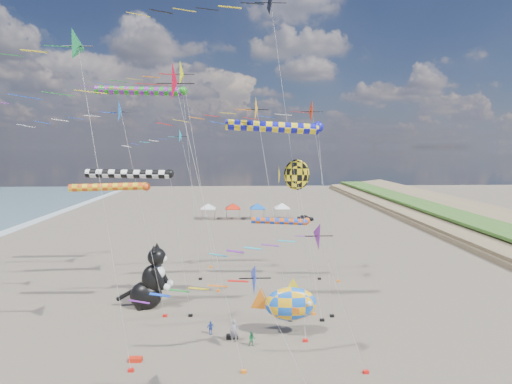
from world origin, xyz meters
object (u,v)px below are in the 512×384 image
object	(u,v)px
person_adult	(234,331)
child_green	(252,339)
fish_inflatable	(290,304)
cat_inflatable	(149,275)
parked_car	(305,218)
child_blue	(210,328)

from	to	relation	value
person_adult	child_green	distance (m)	1.51
fish_inflatable	cat_inflatable	bearing A→B (deg)	152.83
parked_car	fish_inflatable	bearing A→B (deg)	170.76
person_adult	parked_car	bearing A→B (deg)	70.53
cat_inflatable	parked_car	bearing A→B (deg)	68.29
person_adult	child_green	bearing A→B (deg)	-31.52
person_adult	child_green	xyz separation A→B (m)	(1.30, -0.68, -0.33)
person_adult	parked_car	world-z (taller)	person_adult
cat_inflatable	parked_car	xyz separation A→B (m)	(21.54, 42.38, -2.41)
fish_inflatable	child_blue	bearing A→B (deg)	175.23
fish_inflatable	child_green	distance (m)	3.94
child_green	parked_car	world-z (taller)	parked_car
cat_inflatable	child_blue	distance (m)	8.59
cat_inflatable	fish_inflatable	world-z (taller)	cat_inflatable
person_adult	child_blue	world-z (taller)	person_adult
parked_car	child_blue	bearing A→B (deg)	163.76
person_adult	child_blue	distance (m)	2.34
cat_inflatable	parked_car	world-z (taller)	cat_inflatable
cat_inflatable	fish_inflatable	bearing A→B (deg)	-21.93
fish_inflatable	child_green	world-z (taller)	fish_inflatable
child_green	parked_car	bearing A→B (deg)	72.17
cat_inflatable	fish_inflatable	distance (m)	13.63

